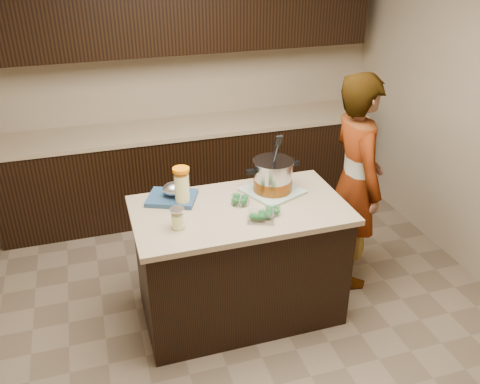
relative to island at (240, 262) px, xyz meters
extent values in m
plane|color=brown|center=(0.00, 0.00, -0.45)|extent=(4.00, 4.00, 0.00)
cube|color=tan|center=(0.00, 2.00, 0.90)|extent=(4.00, 0.04, 2.70)
cube|color=black|center=(0.00, 1.70, -0.02)|extent=(3.60, 0.60, 0.86)
cube|color=tan|center=(0.00, 1.70, 0.43)|extent=(3.60, 0.63, 0.04)
cube|color=black|center=(0.00, 1.82, 1.50)|extent=(3.60, 0.35, 0.75)
cube|color=black|center=(0.00, 0.00, -0.02)|extent=(1.40, 0.75, 0.86)
cube|color=tan|center=(0.00, 0.00, 0.43)|extent=(1.46, 0.81, 0.04)
cube|color=#527B5A|center=(0.29, 0.15, 0.46)|extent=(0.47, 0.47, 0.02)
cylinder|color=#B7B7BC|center=(0.29, 0.15, 0.57)|extent=(0.30, 0.30, 0.21)
cylinder|color=brown|center=(0.29, 0.15, 0.51)|extent=(0.30, 0.30, 0.09)
cylinder|color=#B7B7BC|center=(0.29, 0.15, 0.69)|extent=(0.32, 0.32, 0.01)
cube|color=black|center=(0.12, 0.13, 0.64)|extent=(0.07, 0.04, 0.03)
cube|color=black|center=(0.46, 0.17, 0.64)|extent=(0.07, 0.04, 0.03)
cylinder|color=black|center=(0.29, 0.12, 0.75)|extent=(0.03, 0.12, 0.26)
cylinder|color=#F2F294|center=(-0.36, 0.15, 0.56)|extent=(0.13, 0.13, 0.23)
cylinder|color=white|center=(-0.36, 0.15, 0.58)|extent=(0.14, 0.14, 0.26)
cylinder|color=orange|center=(-0.36, 0.15, 0.71)|extent=(0.15, 0.15, 0.02)
cylinder|color=#F2F294|center=(-0.45, -0.13, 0.50)|extent=(0.09, 0.09, 0.10)
cylinder|color=white|center=(-0.45, -0.13, 0.51)|extent=(0.10, 0.10, 0.13)
cylinder|color=silver|center=(-0.45, -0.13, 0.59)|extent=(0.10, 0.10, 0.02)
cylinder|color=silver|center=(0.02, 0.05, 0.48)|extent=(0.13, 0.13, 0.06)
cylinder|color=silver|center=(0.18, -0.15, 0.47)|extent=(0.13, 0.13, 0.05)
cube|color=silver|center=(0.08, -0.20, 0.48)|extent=(0.21, 0.18, 0.06)
cube|color=navy|center=(-0.42, 0.25, 0.46)|extent=(0.40, 0.37, 0.03)
ellipsoid|color=silver|center=(-0.40, 0.25, 0.53)|extent=(0.17, 0.14, 0.09)
imported|color=gray|center=(0.98, 0.18, 0.40)|extent=(0.46, 0.66, 1.71)
camera|label=1|loc=(-0.90, -2.87, 2.14)|focal=38.00mm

